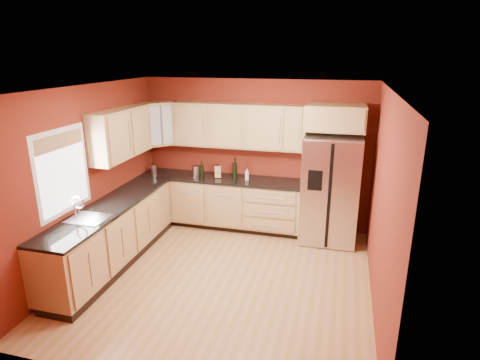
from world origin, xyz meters
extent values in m
plane|color=#A67C40|center=(0.00, 0.00, 0.00)|extent=(4.00, 4.00, 0.00)
plane|color=silver|center=(0.00, 0.00, 2.60)|extent=(4.00, 4.00, 0.00)
cube|color=maroon|center=(0.00, 2.00, 1.30)|extent=(4.00, 0.04, 2.60)
cube|color=maroon|center=(0.00, -2.00, 1.30)|extent=(4.00, 0.04, 2.60)
cube|color=maroon|center=(-2.00, 0.00, 1.30)|extent=(0.04, 4.00, 2.60)
cube|color=maroon|center=(2.00, 0.00, 1.30)|extent=(0.04, 4.00, 2.60)
cube|color=tan|center=(-0.55, 1.70, 0.44)|extent=(2.90, 0.60, 0.88)
cube|color=tan|center=(-1.70, 0.00, 0.44)|extent=(0.60, 2.80, 0.88)
cube|color=black|center=(-0.55, 1.69, 0.90)|extent=(2.90, 0.62, 0.04)
cube|color=black|center=(-1.69, 0.00, 0.90)|extent=(0.62, 2.80, 0.04)
cube|color=tan|center=(-0.25, 1.83, 1.83)|extent=(2.30, 0.33, 0.75)
cube|color=tan|center=(-1.83, 0.72, 1.83)|extent=(0.33, 1.35, 0.75)
cube|color=tan|center=(-1.67, 1.67, 1.83)|extent=(0.67, 0.67, 0.75)
cube|color=tan|center=(1.35, 1.70, 2.05)|extent=(0.92, 0.60, 0.40)
cube|color=#B8B8BD|center=(1.35, 1.62, 0.89)|extent=(0.90, 0.75, 1.78)
cube|color=white|center=(-1.98, -0.50, 1.55)|extent=(0.03, 0.90, 1.00)
cylinder|color=#B8B8BD|center=(-1.78, 1.62, 1.01)|extent=(0.13, 0.13, 0.17)
cylinder|color=#B8B8BD|center=(-0.97, 1.62, 1.02)|extent=(0.14, 0.14, 0.20)
cube|color=tan|center=(-0.59, 1.69, 1.02)|extent=(0.13, 0.12, 0.21)
cylinder|color=silver|center=(-0.06, 1.67, 1.02)|extent=(0.07, 0.07, 0.20)
camera|label=1|loc=(1.48, -4.72, 3.02)|focal=30.00mm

